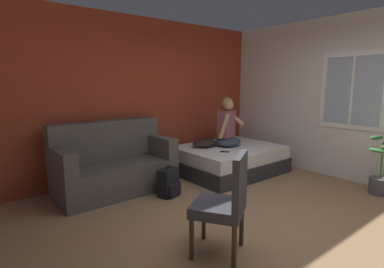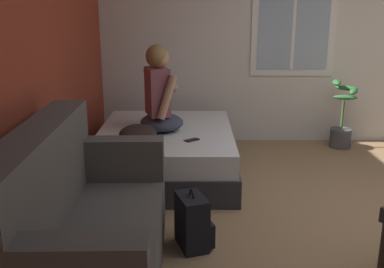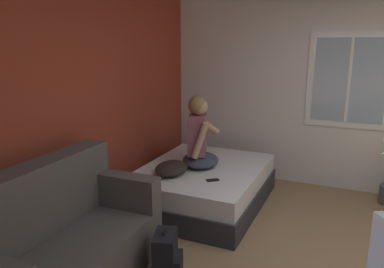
{
  "view_description": "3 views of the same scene",
  "coord_description": "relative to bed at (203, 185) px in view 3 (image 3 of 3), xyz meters",
  "views": [
    {
      "loc": [
        -2.61,
        -1.77,
        1.6
      ],
      "look_at": [
        0.22,
        1.77,
        0.83
      ],
      "focal_mm": 28.0,
      "sensor_mm": 36.0,
      "label": 1
    },
    {
      "loc": [
        -3.29,
        1.64,
        1.72
      ],
      "look_at": [
        0.08,
        1.65,
        0.76
      ],
      "focal_mm": 42.0,
      "sensor_mm": 36.0,
      "label": 2
    },
    {
      "loc": [
        -2.82,
        0.28,
        1.97
      ],
      "look_at": [
        0.09,
        1.58,
        1.18
      ],
      "focal_mm": 35.0,
      "sensor_mm": 36.0,
      "label": 3
    }
  ],
  "objects": [
    {
      "name": "couch",
      "position": [
        -2.03,
        0.39,
        0.16
      ],
      "size": [
        1.72,
        0.86,
        1.04
      ],
      "color": "#514C47",
      "rests_on": "ground"
    },
    {
      "name": "wall_back_accent",
      "position": [
        -1.2,
        0.96,
        1.11
      ],
      "size": [
        9.86,
        0.16,
        2.7
      ],
      "primitive_type": "cube",
      "color": "#993823",
      "rests_on": "ground"
    },
    {
      "name": "backpack",
      "position": [
        -1.51,
        -0.29,
        -0.04
      ],
      "size": [
        0.34,
        0.3,
        0.46
      ],
      "color": "black",
      "rests_on": "ground"
    },
    {
      "name": "throw_pillow",
      "position": [
        -0.38,
        0.24,
        0.31
      ],
      "size": [
        0.51,
        0.4,
        0.14
      ],
      "primitive_type": "ellipsoid",
      "rotation": [
        0.0,
        0.0,
        0.09
      ],
      "color": "#2D231E",
      "rests_on": "bed"
    },
    {
      "name": "person_seated",
      "position": [
        0.01,
        0.06,
        0.6
      ],
      "size": [
        0.63,
        0.58,
        0.88
      ],
      "color": "#383D51",
      "rests_on": "bed"
    },
    {
      "name": "bed",
      "position": [
        0.0,
        0.0,
        0.0
      ],
      "size": [
        1.8,
        1.42,
        0.48
      ],
      "color": "#2D2D33",
      "rests_on": "ground"
    },
    {
      "name": "cell_phone",
      "position": [
        -0.39,
        -0.28,
        0.25
      ],
      "size": [
        0.14,
        0.15,
        0.01
      ],
      "primitive_type": "cube",
      "rotation": [
        0.0,
        0.0,
        0.68
      ],
      "color": "black",
      "rests_on": "bed"
    },
    {
      "name": "wall_side_with_window",
      "position": [
        1.31,
        -1.93,
        1.12
      ],
      "size": [
        0.19,
        7.02,
        2.7
      ],
      "color": "silver",
      "rests_on": "ground"
    }
  ]
}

